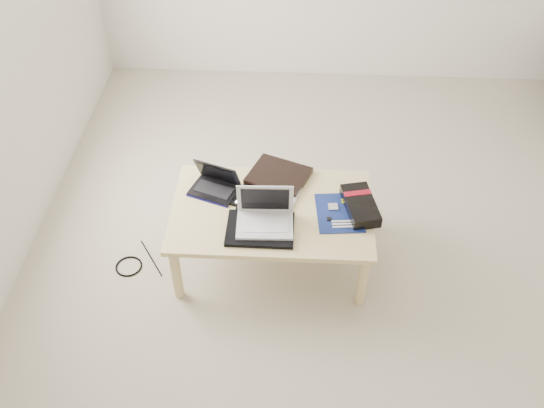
# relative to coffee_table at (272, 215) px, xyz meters

# --- Properties ---
(ground) EXTENTS (4.00, 4.00, 0.00)m
(ground) POSITION_rel_coffee_table_xyz_m (0.54, 0.08, -0.35)
(ground) COLOR #B4A992
(ground) RESTS_ON ground
(coffee_table) EXTENTS (1.10, 0.70, 0.40)m
(coffee_table) POSITION_rel_coffee_table_xyz_m (0.00, 0.00, 0.00)
(coffee_table) COLOR #D7C081
(coffee_table) RESTS_ON ground
(book) EXTENTS (0.40, 0.37, 0.03)m
(book) POSITION_rel_coffee_table_xyz_m (0.03, 0.26, 0.06)
(book) COLOR black
(book) RESTS_ON coffee_table
(netbook) EXTENTS (0.31, 0.26, 0.18)m
(netbook) POSITION_rel_coffee_table_xyz_m (-0.33, 0.14, 0.09)
(netbook) COLOR black
(netbook) RESTS_ON coffee_table
(tablet) EXTENTS (0.29, 0.25, 0.01)m
(tablet) POSITION_rel_coffee_table_xyz_m (-0.09, 0.06, 0.05)
(tablet) COLOR black
(tablet) RESTS_ON coffee_table
(remote) EXTENTS (0.12, 0.23, 0.02)m
(remote) POSITION_rel_coffee_table_xyz_m (0.10, 0.06, 0.06)
(remote) COLOR silver
(remote) RESTS_ON coffee_table
(neoprene_sleeve) EXTENTS (0.36, 0.26, 0.02)m
(neoprene_sleeve) POSITION_rel_coffee_table_xyz_m (-0.05, -0.16, 0.06)
(neoprene_sleeve) COLOR black
(neoprene_sleeve) RESTS_ON coffee_table
(white_laptop) EXTENTS (0.30, 0.22, 0.22)m
(white_laptop) POSITION_rel_coffee_table_xyz_m (-0.03, -0.12, 0.11)
(white_laptop) COLOR silver
(white_laptop) RESTS_ON neoprene_sleeve
(motherboard) EXTENTS (0.27, 0.33, 0.01)m
(motherboard) POSITION_rel_coffee_table_xyz_m (0.37, -0.01, 0.05)
(motherboard) COLOR #0B1C4C
(motherboard) RESTS_ON coffee_table
(gpu_box) EXTENTS (0.21, 0.33, 0.07)m
(gpu_box) POSITION_rel_coffee_table_xyz_m (0.48, 0.02, 0.08)
(gpu_box) COLOR black
(gpu_box) RESTS_ON coffee_table
(cable_coil) EXTENTS (0.12, 0.12, 0.01)m
(cable_coil) POSITION_rel_coffee_table_xyz_m (-0.15, -0.01, 0.05)
(cable_coil) COLOR black
(cable_coil) RESTS_ON coffee_table
(floor_cable_coil) EXTENTS (0.18, 0.18, 0.01)m
(floor_cable_coil) POSITION_rel_coffee_table_xyz_m (-0.83, -0.11, -0.35)
(floor_cable_coil) COLOR black
(floor_cable_coil) RESTS_ON ground
(floor_cable_trail) EXTENTS (0.18, 0.27, 0.01)m
(floor_cable_trail) POSITION_rel_coffee_table_xyz_m (-0.71, -0.04, -0.35)
(floor_cable_trail) COLOR black
(floor_cable_trail) RESTS_ON ground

